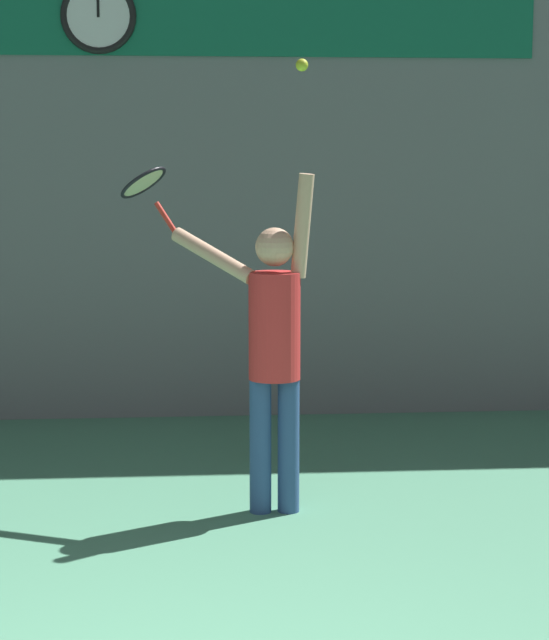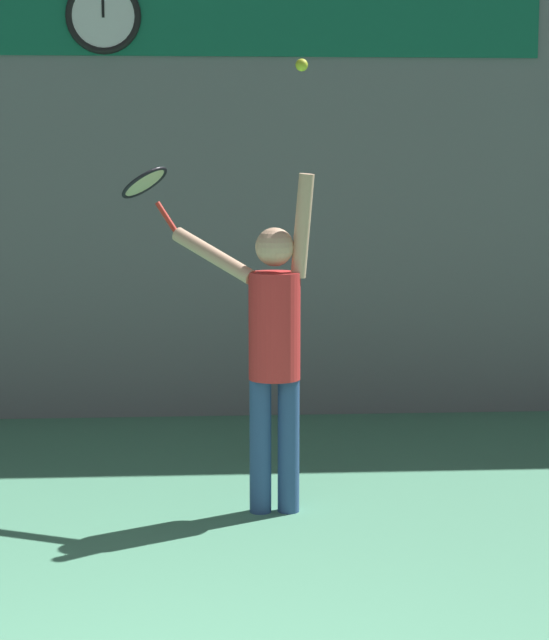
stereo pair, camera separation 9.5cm
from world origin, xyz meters
TOP-DOWN VIEW (x-y plane):
  - back_wall at (0.00, 5.84)m, footprint 18.00×0.10m
  - sponsor_banner at (0.00, 5.78)m, footprint 6.04×0.02m
  - scoreboard_clock at (-0.44, 5.76)m, footprint 0.59×0.05m
  - tennis_player at (0.72, 3.15)m, footprint 0.86×0.55m
  - tennis_racket at (-0.03, 3.60)m, footprint 0.41×0.41m
  - tennis_ball at (0.87, 3.04)m, footprint 0.07×0.07m

SIDE VIEW (x-z plane):
  - tennis_player at x=0.72m, z-range 0.03..2.05m
  - tennis_racket at x=-0.03m, z-range 1.73..2.15m
  - back_wall at x=0.00m, z-range 0.00..5.00m
  - tennis_ball at x=0.87m, z-range 2.59..2.66m
  - sponsor_banner at x=0.00m, z-range 2.90..3.51m
  - scoreboard_clock at x=-0.44m, z-range 2.91..3.50m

